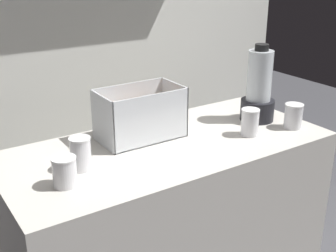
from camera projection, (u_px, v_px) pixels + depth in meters
name	position (u px, v px, depth m)	size (l,w,h in m)	color
counter	(168.00, 233.00, 2.03)	(1.40, 0.64, 0.90)	beige
back_wall_unit	(88.00, 31.00, 2.33)	(2.60, 0.24, 2.50)	silver
carrot_display_bin	(142.00, 122.00, 1.91)	(0.36, 0.21, 0.22)	white
blender_pitcher	(259.00, 91.00, 2.09)	(0.16, 0.16, 0.37)	black
juice_cup_carrot_far_left	(65.00, 173.00, 1.52)	(0.09, 0.09, 0.11)	white
juice_cup_beet_left	(81.00, 155.00, 1.63)	(0.08, 0.08, 0.13)	white
juice_cup_orange_middle	(250.00, 124.00, 1.94)	(0.08, 0.08, 0.12)	white
juice_cup_pomegranate_right	(293.00, 117.00, 2.02)	(0.08, 0.08, 0.11)	white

